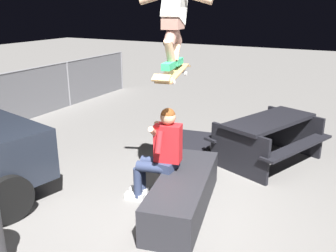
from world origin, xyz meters
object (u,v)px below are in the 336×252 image
object	(u,v)px
ledge_box_main	(183,193)
person_sitting_on_ledge	(160,150)
skateboard	(173,73)
skater_airborne	(174,13)
kicker_ramp	(188,148)
picnic_table_back	(269,133)

from	to	relation	value
ledge_box_main	person_sitting_on_ledge	xyz separation A→B (m)	(0.09, 0.39, 0.48)
ledge_box_main	skateboard	world-z (taller)	skateboard
skater_airborne	kicker_ramp	size ratio (longest dim) A/B	0.99
person_sitting_on_ledge	picnic_table_back	xyz separation A→B (m)	(1.99, -0.95, -0.22)
skater_airborne	picnic_table_back	bearing A→B (deg)	-22.18
ledge_box_main	picnic_table_back	bearing A→B (deg)	-15.23
skateboard	skater_airborne	xyz separation A→B (m)	(0.06, 0.01, 0.69)
person_sitting_on_ledge	kicker_ramp	size ratio (longest dim) A/B	1.15
kicker_ramp	skater_airborne	bearing A→B (deg)	-160.97
skater_airborne	picnic_table_back	distance (m)	2.84
ledge_box_main	picnic_table_back	size ratio (longest dim) A/B	0.90
ledge_box_main	skateboard	size ratio (longest dim) A/B	1.80
person_sitting_on_ledge	skateboard	bearing A→B (deg)	-88.63
person_sitting_on_ledge	picnic_table_back	world-z (taller)	person_sitting_on_ledge
ledge_box_main	person_sitting_on_ledge	size ratio (longest dim) A/B	1.44
kicker_ramp	ledge_box_main	bearing A→B (deg)	-156.49
skateboard	kicker_ramp	size ratio (longest dim) A/B	0.92
person_sitting_on_ledge	skateboard	xyz separation A→B (m)	(0.00, -0.18, 1.03)
kicker_ramp	picnic_table_back	xyz separation A→B (m)	(0.23, -1.37, 0.45)
skateboard	skater_airborne	size ratio (longest dim) A/B	0.93
person_sitting_on_ledge	skateboard	distance (m)	1.05
ledge_box_main	kicker_ramp	world-z (taller)	ledge_box_main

